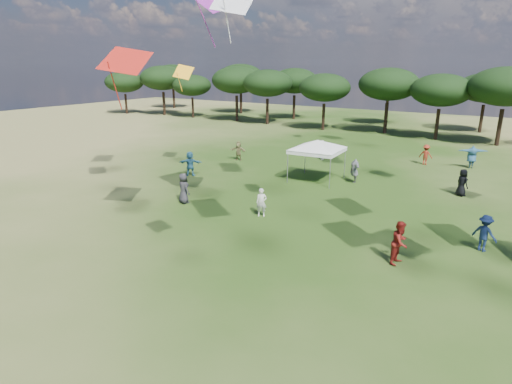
% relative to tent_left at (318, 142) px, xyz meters
% --- Properties ---
extents(tree_line, '(108.78, 17.63, 7.77)m').
position_rel_tent_left_xyz_m(tree_line, '(8.58, 24.89, 2.71)').
color(tree_line, black).
rests_on(tree_line, ground).
extents(tent_left, '(6.48, 6.48, 3.14)m').
position_rel_tent_left_xyz_m(tent_left, '(0.00, 0.00, 0.00)').
color(tent_left, gray).
rests_on(tent_left, ground).
extents(festival_crowd, '(28.70, 20.94, 1.82)m').
position_rel_tent_left_xyz_m(festival_crowd, '(4.24, 0.47, -1.86)').
color(festival_crowd, navy).
rests_on(festival_crowd, ground).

